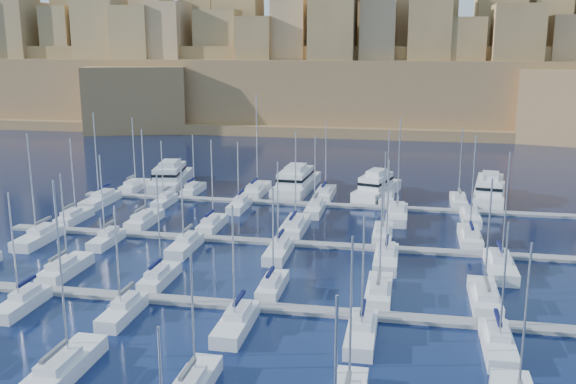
% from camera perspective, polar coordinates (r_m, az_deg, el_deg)
% --- Properties ---
extents(ground, '(600.00, 600.00, 0.00)m').
position_cam_1_polar(ground, '(78.59, -0.87, -6.88)').
color(ground, black).
rests_on(ground, ground).
extents(pontoon_mid_near, '(84.00, 2.00, 0.40)m').
position_cam_1_polar(pontoon_mid_near, '(67.64, -2.97, -10.12)').
color(pontoon_mid_near, slate).
rests_on(pontoon_mid_near, ground).
extents(pontoon_mid_far, '(84.00, 2.00, 0.40)m').
position_cam_1_polar(pontoon_mid_far, '(87.82, 0.46, -4.57)').
color(pontoon_mid_far, slate).
rests_on(pontoon_mid_far, ground).
extents(pontoon_far, '(84.00, 2.00, 0.40)m').
position_cam_1_polar(pontoon_far, '(108.71, 2.56, -1.11)').
color(pontoon_far, slate).
rests_on(pontoon_far, ground).
extents(sailboat_2, '(2.89, 9.65, 16.70)m').
position_cam_1_polar(sailboat_2, '(57.97, -19.22, -14.41)').
color(sailboat_2, silver).
rests_on(sailboat_2, ground).
extents(sailboat_13, '(2.74, 9.14, 12.44)m').
position_cam_1_polar(sailboat_13, '(81.09, -19.19, -6.45)').
color(sailboat_13, silver).
rests_on(sailboat_13, ground).
extents(sailboat_14, '(2.40, 8.00, 13.08)m').
position_cam_1_polar(sailboat_14, '(75.44, -11.35, -7.43)').
color(sailboat_14, silver).
rests_on(sailboat_14, ground).
extents(sailboat_15, '(2.31, 7.70, 12.13)m').
position_cam_1_polar(sailboat_15, '(71.54, -1.40, -8.33)').
color(sailboat_15, silver).
rests_on(sailboat_15, ground).
extents(sailboat_16, '(2.66, 8.86, 13.20)m').
position_cam_1_polar(sailboat_16, '(70.67, 8.09, -8.72)').
color(sailboat_16, silver).
rests_on(sailboat_16, ground).
extents(sailboat_17, '(2.87, 9.56, 13.71)m').
position_cam_1_polar(sailboat_17, '(71.44, 17.07, -8.94)').
color(sailboat_17, silver).
rests_on(sailboat_17, ground).
extents(sailboat_19, '(2.37, 7.89, 12.83)m').
position_cam_1_polar(sailboat_19, '(72.45, -22.56, -9.09)').
color(sailboat_19, silver).
rests_on(sailboat_19, ground).
extents(sailboat_20, '(2.33, 7.77, 12.01)m').
position_cam_1_polar(sailboat_20, '(67.24, -14.46, -10.21)').
color(sailboat_20, silver).
rests_on(sailboat_20, ground).
extents(sailboat_21, '(2.67, 8.88, 12.81)m').
position_cam_1_polar(sailboat_21, '(62.84, -4.63, -11.50)').
color(sailboat_21, silver).
rests_on(sailboat_21, ground).
extents(sailboat_22, '(2.62, 8.75, 12.39)m').
position_cam_1_polar(sailboat_22, '(61.03, 6.56, -12.33)').
color(sailboat_22, silver).
rests_on(sailboat_22, ground).
extents(sailboat_23, '(2.60, 8.65, 12.47)m').
position_cam_1_polar(sailboat_23, '(61.55, 18.16, -12.71)').
color(sailboat_23, silver).
rests_on(sailboat_23, ground).
extents(sailboat_24, '(2.51, 8.36, 13.21)m').
position_cam_1_polar(sailboat_24, '(104.20, -18.48, -2.12)').
color(sailboat_24, silver).
rests_on(sailboat_24, ground).
extents(sailboat_25, '(2.77, 9.24, 14.73)m').
position_cam_1_polar(sailboat_25, '(99.58, -12.64, -2.43)').
color(sailboat_25, silver).
rests_on(sailboat_25, ground).
extents(sailboat_26, '(2.52, 8.42, 13.58)m').
position_cam_1_polar(sailboat_26, '(95.50, -6.76, -2.87)').
color(sailboat_26, silver).
rests_on(sailboat_26, ground).
extents(sailboat_27, '(3.17, 10.55, 14.91)m').
position_cam_1_polar(sailboat_27, '(93.60, 0.60, -3.09)').
color(sailboat_27, silver).
rests_on(sailboat_27, ground).
extents(sailboat_28, '(2.59, 8.63, 12.59)m').
position_cam_1_polar(sailboat_28, '(91.38, 8.42, -3.66)').
color(sailboat_28, silver).
rests_on(sailboat_28, ground).
extents(sailboat_29, '(2.86, 9.55, 14.89)m').
position_cam_1_polar(sailboat_29, '(92.16, 15.86, -3.87)').
color(sailboat_29, silver).
rests_on(sailboat_29, ground).
extents(sailboat_30, '(2.88, 9.59, 15.51)m').
position_cam_1_polar(sailboat_30, '(95.00, -21.25, -3.77)').
color(sailboat_30, silver).
rests_on(sailboat_30, ground).
extents(sailboat_31, '(2.28, 7.59, 12.79)m').
position_cam_1_polar(sailboat_31, '(91.21, -15.81, -4.06)').
color(sailboat_31, silver).
rests_on(sailboat_31, ground).
extents(sailboat_32, '(2.59, 8.62, 12.87)m').
position_cam_1_polar(sailboat_32, '(86.32, -9.12, -4.69)').
color(sailboat_32, silver).
rests_on(sailboat_32, ground).
extents(sailboat_33, '(2.61, 8.68, 12.81)m').
position_cam_1_polar(sailboat_33, '(82.94, -0.82, -5.26)').
color(sailboat_33, silver).
rests_on(sailboat_33, ground).
extents(sailboat_34, '(2.85, 9.52, 13.61)m').
position_cam_1_polar(sailboat_34, '(81.02, 8.71, -5.86)').
color(sailboat_34, silver).
rests_on(sailboat_34, ground).
extents(sailboat_35, '(3.04, 10.15, 15.05)m').
position_cam_1_polar(sailboat_35, '(81.48, 18.36, -6.27)').
color(sailboat_35, silver).
rests_on(sailboat_35, ground).
extents(sailboat_36, '(2.63, 8.75, 13.85)m').
position_cam_1_polar(sailboat_36, '(123.39, -13.49, 0.51)').
color(sailboat_36, silver).
rests_on(sailboat_36, ground).
extents(sailboat_37, '(2.40, 7.99, 11.05)m').
position_cam_1_polar(sailboat_37, '(118.76, -8.41, 0.23)').
color(sailboat_37, silver).
rests_on(sailboat_37, ground).
extents(sailboat_38, '(3.23, 10.76, 18.50)m').
position_cam_1_polar(sailboat_38, '(116.78, -2.83, 0.18)').
color(sailboat_38, silver).
rests_on(sailboat_38, ground).
extents(sailboat_39, '(2.97, 9.89, 13.90)m').
position_cam_1_polar(sailboat_39, '(114.11, 3.30, -0.16)').
color(sailboat_39, silver).
rests_on(sailboat_39, ground).
extents(sailboat_40, '(2.52, 8.40, 12.55)m').
position_cam_1_polar(sailboat_40, '(112.53, 8.78, -0.49)').
color(sailboat_40, silver).
rests_on(sailboat_40, ground).
extents(sailboat_41, '(2.56, 8.54, 13.50)m').
position_cam_1_polar(sailboat_41, '(112.86, 14.92, -0.74)').
color(sailboat_41, silver).
rests_on(sailboat_41, ground).
extents(sailboat_42, '(3.06, 10.19, 16.05)m').
position_cam_1_polar(sailboat_42, '(114.02, -16.30, -0.67)').
color(sailboat_42, silver).
rests_on(sailboat_42, ground).
extents(sailboat_43, '(2.20, 7.33, 11.40)m').
position_cam_1_polar(sailboat_43, '(110.79, -10.91, -0.80)').
color(sailboat_43, silver).
rests_on(sailboat_43, ground).
extents(sailboat_44, '(2.43, 8.12, 11.60)m').
position_cam_1_polar(sailboat_44, '(106.30, -4.34, -1.18)').
color(sailboat_44, silver).
rests_on(sailboat_44, ground).
extents(sailboat_45, '(2.51, 8.38, 13.11)m').
position_cam_1_polar(sailboat_45, '(103.64, 2.42, -1.52)').
color(sailboat_45, silver).
rests_on(sailboat_45, ground).
extents(sailboat_46, '(3.17, 10.55, 16.22)m').
position_cam_1_polar(sailboat_46, '(101.57, 9.66, -1.97)').
color(sailboat_46, silver).
rests_on(sailboat_46, ground).
extents(sailboat_47, '(2.67, 8.88, 13.85)m').
position_cam_1_polar(sailboat_47, '(102.82, 15.90, -2.13)').
color(sailboat_47, silver).
rests_on(sailboat_47, ground).
extents(motor_yacht_a, '(8.12, 18.49, 5.25)m').
position_cam_1_polar(motor_yacht_a, '(125.49, -10.40, 1.32)').
color(motor_yacht_a, silver).
rests_on(motor_yacht_a, ground).
extents(motor_yacht_b, '(6.56, 18.88, 5.25)m').
position_cam_1_polar(motor_yacht_b, '(119.24, 0.74, 0.92)').
color(motor_yacht_b, silver).
rests_on(motor_yacht_b, ground).
extents(motor_yacht_c, '(8.35, 15.44, 5.25)m').
position_cam_1_polar(motor_yacht_c, '(115.82, 7.88, 0.43)').
color(motor_yacht_c, silver).
rests_on(motor_yacht_c, ground).
extents(motor_yacht_d, '(7.23, 17.24, 5.25)m').
position_cam_1_polar(motor_yacht_d, '(117.42, 17.47, 0.12)').
color(motor_yacht_d, silver).
rests_on(motor_yacht_d, ground).
extents(fortified_city, '(460.00, 108.95, 59.52)m').
position_cam_1_polar(fortified_city, '(228.41, 7.13, 9.94)').
color(fortified_city, brown).
rests_on(fortified_city, ground).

